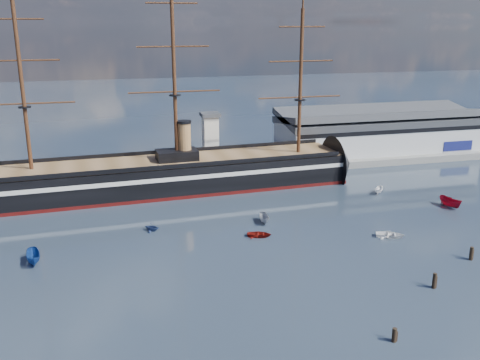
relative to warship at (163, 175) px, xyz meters
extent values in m
plane|color=#212C39|center=(11.91, -20.00, -4.04)|extent=(600.00, 600.00, 0.00)
cube|color=slate|center=(21.91, 16.00, -4.04)|extent=(180.00, 18.00, 2.00)
cube|color=#B7BABC|center=(69.91, 20.00, 2.96)|extent=(62.00, 20.00, 10.00)
cube|color=#3F4247|center=(69.91, 20.00, 8.56)|extent=(63.00, 21.00, 2.00)
cube|color=silver|center=(14.91, 13.00, 4.96)|extent=(4.00, 4.00, 14.00)
cube|color=#3F4247|center=(14.91, 13.00, 12.46)|extent=(5.00, 5.00, 1.00)
cube|color=black|center=(1.73, 0.00, -0.04)|extent=(88.67, 20.24, 7.00)
cube|color=silver|center=(1.73, 0.00, 1.16)|extent=(90.68, 20.57, 1.00)
cube|color=#430C0A|center=(1.73, 0.00, -3.69)|extent=(90.68, 20.53, 0.90)
cone|color=black|center=(48.23, 0.00, -0.34)|extent=(11.75, 16.19, 15.68)
cube|color=brown|center=(1.73, 0.00, 3.56)|extent=(88.61, 18.96, 0.40)
cube|color=black|center=(3.73, 0.00, 4.96)|extent=(10.28, 6.48, 2.50)
cylinder|color=#B07D48|center=(5.73, 0.00, 8.46)|extent=(3.20, 3.20, 9.00)
cylinder|color=#381E0F|center=(-30.27, 0.00, 22.76)|extent=(0.90, 0.90, 38.00)
cylinder|color=#381E0F|center=(3.73, 0.00, 24.76)|extent=(0.90, 0.90, 42.00)
cylinder|color=#381E0F|center=(35.73, 0.00, 21.76)|extent=(0.90, 0.90, 36.00)
imported|color=navy|center=(-26.98, -36.28, -4.04)|extent=(7.30, 3.54, 2.80)
imported|color=maroon|center=(14.67, -34.64, -4.04)|extent=(2.13, 3.21, 1.39)
imported|color=gray|center=(17.88, -27.72, -4.04)|extent=(5.93, 2.80, 2.28)
imported|color=navy|center=(-5.46, -26.16, -4.04)|extent=(4.87, 5.45, 1.89)
imported|color=white|center=(39.41, -41.53, -4.04)|extent=(2.76, 3.66, 1.59)
imported|color=maroon|center=(61.85, -29.04, -4.04)|extent=(7.49, 3.99, 2.85)
imported|color=white|center=(51.18, -15.73, -4.04)|extent=(4.92, 4.62, 1.98)
cylinder|color=black|center=(21.49, -73.71, -4.04)|extent=(0.64, 0.64, 2.70)
cylinder|color=black|center=(35.37, -62.04, -4.04)|extent=(0.64, 0.64, 3.28)
cylinder|color=black|center=(47.95, -54.48, -4.04)|extent=(0.64, 0.64, 3.16)
camera|label=1|loc=(-13.94, -128.13, 36.61)|focal=40.00mm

